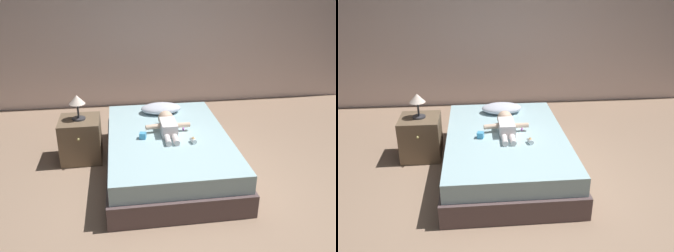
{
  "view_description": "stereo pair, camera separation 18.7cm",
  "coord_description": "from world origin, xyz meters",
  "views": [
    {
      "loc": [
        -0.66,
        -2.83,
        2.1
      ],
      "look_at": [
        -0.15,
        0.73,
        0.53
      ],
      "focal_mm": 37.66,
      "sensor_mm": 36.0,
      "label": 1
    },
    {
      "loc": [
        -0.48,
        -2.85,
        2.1
      ],
      "look_at": [
        -0.15,
        0.73,
        0.53
      ],
      "focal_mm": 37.66,
      "sensor_mm": 36.0,
      "label": 2
    }
  ],
  "objects": [
    {
      "name": "bed",
      "position": [
        -0.15,
        0.73,
        0.21
      ],
      "size": [
        1.38,
        2.09,
        0.43
      ],
      "color": "brown",
      "rests_on": "ground_plane"
    },
    {
      "name": "nightstand",
      "position": [
        -1.15,
        1.11,
        0.26
      ],
      "size": [
        0.47,
        0.5,
        0.52
      ],
      "color": "brown",
      "rests_on": "ground_plane"
    },
    {
      "name": "wall_behind_bed",
      "position": [
        0.0,
        3.0,
        1.43
      ],
      "size": [
        8.0,
        0.12,
        2.85
      ],
      "primitive_type": "cube",
      "color": "beige",
      "rests_on": "ground_plane"
    },
    {
      "name": "lamp",
      "position": [
        -1.15,
        1.11,
        0.73
      ],
      "size": [
        0.19,
        0.19,
        0.3
      ],
      "color": "#333338",
      "rests_on": "nightstand"
    },
    {
      "name": "pillow",
      "position": [
        -0.14,
        1.4,
        0.49
      ],
      "size": [
        0.51,
        0.32,
        0.12
      ],
      "color": "silver",
      "rests_on": "bed"
    },
    {
      "name": "baby",
      "position": [
        -0.14,
        0.81,
        0.5
      ],
      "size": [
        0.51,
        0.65,
        0.18
      ],
      "color": "white",
      "rests_on": "bed"
    },
    {
      "name": "toy_block",
      "position": [
        -0.43,
        0.65,
        0.46
      ],
      "size": [
        0.08,
        0.08,
        0.07
      ],
      "color": "#48A9E0",
      "rests_on": "bed"
    },
    {
      "name": "toothbrush",
      "position": [
        0.06,
        0.88,
        0.44
      ],
      "size": [
        0.04,
        0.14,
        0.02
      ],
      "color": "purple",
      "rests_on": "bed"
    },
    {
      "name": "baby_bottle",
      "position": [
        0.09,
        0.47,
        0.46
      ],
      "size": [
        0.07,
        0.1,
        0.07
      ],
      "color": "white",
      "rests_on": "bed"
    },
    {
      "name": "ground_plane",
      "position": [
        0.0,
        0.0,
        0.0
      ],
      "size": [
        8.0,
        8.0,
        0.0
      ],
      "primitive_type": "plane",
      "color": "#9C7C64"
    }
  ]
}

